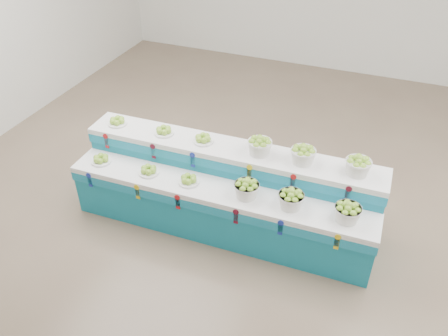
# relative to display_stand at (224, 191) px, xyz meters

# --- Properties ---
(ground) EXTENTS (10.00, 10.00, 0.00)m
(ground) POSITION_rel_display_stand_xyz_m (0.72, 0.38, -0.51)
(ground) COLOR brown
(ground) RESTS_ON ground
(display_stand) EXTENTS (3.82, 1.05, 1.02)m
(display_stand) POSITION_rel_display_stand_xyz_m (0.00, 0.00, 0.00)
(display_stand) COLOR teal
(display_stand) RESTS_ON ground
(plate_lower_left) EXTENTS (0.26, 0.26, 0.10)m
(plate_lower_left) POSITION_rel_display_stand_xyz_m (-1.58, -0.26, 0.26)
(plate_lower_left) COLOR white
(plate_lower_left) RESTS_ON display_stand
(plate_lower_mid) EXTENTS (0.26, 0.26, 0.10)m
(plate_lower_mid) POSITION_rel_display_stand_xyz_m (-0.90, -0.25, 0.26)
(plate_lower_mid) COLOR white
(plate_lower_mid) RESTS_ON display_stand
(plate_lower_right) EXTENTS (0.26, 0.26, 0.10)m
(plate_lower_right) POSITION_rel_display_stand_xyz_m (-0.36, -0.24, 0.26)
(plate_lower_right) COLOR white
(plate_lower_right) RESTS_ON display_stand
(basket_lower_left) EXTENTS (0.30, 0.30, 0.22)m
(basket_lower_left) POSITION_rel_display_stand_xyz_m (0.37, -0.23, 0.32)
(basket_lower_left) COLOR silver
(basket_lower_left) RESTS_ON display_stand
(basket_lower_mid) EXTENTS (0.30, 0.30, 0.22)m
(basket_lower_mid) POSITION_rel_display_stand_xyz_m (0.89, -0.22, 0.32)
(basket_lower_mid) COLOR silver
(basket_lower_mid) RESTS_ON display_stand
(basket_lower_right) EXTENTS (0.30, 0.30, 0.22)m
(basket_lower_right) POSITION_rel_display_stand_xyz_m (1.51, -0.21, 0.32)
(basket_lower_right) COLOR silver
(basket_lower_right) RESTS_ON display_stand
(plate_upper_left) EXTENTS (0.26, 0.26, 0.10)m
(plate_upper_left) POSITION_rel_display_stand_xyz_m (-1.59, 0.21, 0.56)
(plate_upper_left) COLOR white
(plate_upper_left) RESTS_ON display_stand
(plate_upper_mid) EXTENTS (0.26, 0.26, 0.10)m
(plate_upper_mid) POSITION_rel_display_stand_xyz_m (-0.91, 0.22, 0.56)
(plate_upper_mid) COLOR white
(plate_upper_mid) RESTS_ON display_stand
(plate_upper_right) EXTENTS (0.26, 0.26, 0.10)m
(plate_upper_right) POSITION_rel_display_stand_xyz_m (-0.37, 0.23, 0.56)
(plate_upper_right) COLOR white
(plate_upper_right) RESTS_ON display_stand
(basket_upper_left) EXTENTS (0.30, 0.30, 0.22)m
(basket_upper_left) POSITION_rel_display_stand_xyz_m (0.36, 0.24, 0.62)
(basket_upper_left) COLOR silver
(basket_upper_left) RESTS_ON display_stand
(basket_upper_mid) EXTENTS (0.30, 0.30, 0.22)m
(basket_upper_mid) POSITION_rel_display_stand_xyz_m (0.88, 0.25, 0.62)
(basket_upper_mid) COLOR silver
(basket_upper_mid) RESTS_ON display_stand
(basket_upper_right) EXTENTS (0.30, 0.30, 0.22)m
(basket_upper_right) POSITION_rel_display_stand_xyz_m (1.50, 0.26, 0.62)
(basket_upper_right) COLOR silver
(basket_upper_right) RESTS_ON display_stand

